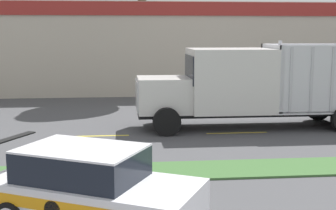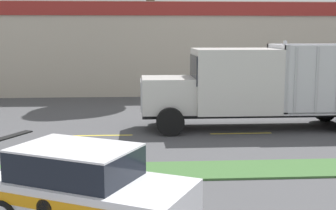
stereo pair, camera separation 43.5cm
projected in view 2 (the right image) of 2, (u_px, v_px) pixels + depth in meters
grass_verge at (177, 171)px, 13.14m from camera, size 120.00×1.72×0.06m
centre_line_4 at (101, 135)px, 17.77m from camera, size 2.40×0.14×0.01m
centre_line_5 at (241, 133)px, 18.13m from camera, size 2.40×0.14×0.01m
dump_truck_lead at (256, 87)px, 18.95m from camera, size 11.23×2.83×3.57m
rally_car at (83, 185)px, 9.39m from camera, size 4.65×3.63×1.66m
store_building_backdrop at (118, 47)px, 33.77m from camera, size 39.86×12.10×5.72m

